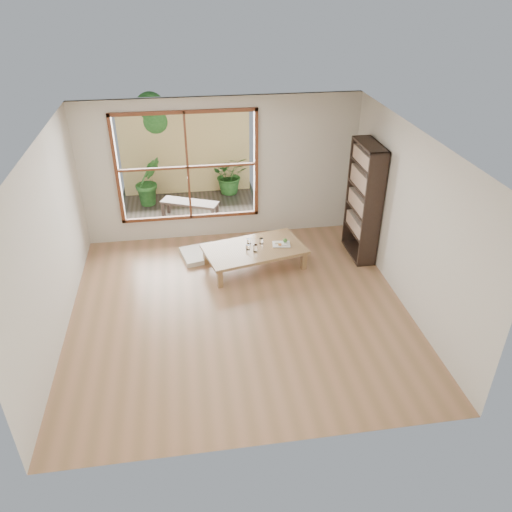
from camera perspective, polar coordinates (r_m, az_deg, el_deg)
The scene contains 15 objects.
ground at distance 7.60m, azimuth -1.92°, elevation -6.03°, with size 5.00×5.00×0.00m, color #A97854.
low_table at distance 8.45m, azimuth -0.19°, elevation 0.69°, with size 1.83×1.29×0.36m.
floor_cushion at distance 8.92m, azimuth -6.41°, elevation 0.19°, with size 0.62×0.62×0.09m, color white.
bookshelf at distance 8.73m, azimuth 12.21°, elevation 6.09°, with size 0.32×0.91×2.03m, color #2F201A.
glass_tall at distance 8.29m, azimuth -0.08°, elevation 0.90°, with size 0.07×0.07×0.13m, color silver.
glass_mid at distance 8.53m, azimuth 0.61°, elevation 1.72°, with size 0.07×0.07×0.10m, color silver.
glass_short at distance 8.54m, azimuth -0.80°, elevation 1.70°, with size 0.07×0.07×0.09m, color silver.
glass_small at distance 8.36m, azimuth -0.92°, elevation 1.02°, with size 0.07×0.07×0.09m, color silver.
food_tray at distance 8.53m, azimuth 2.99°, elevation 1.46°, with size 0.32×0.24×0.09m.
deck at distance 10.64m, azimuth -7.51°, elevation 5.09°, with size 2.80×2.00×0.05m, color #383029.
garden_bench at distance 10.16m, azimuth -7.57°, elevation 5.88°, with size 1.19×0.78×0.37m.
bamboo_fence at distance 11.23m, azimuth -8.02°, elevation 11.41°, with size 2.80×0.06×1.80m, color tan.
shrub_right at distance 11.24m, azimuth -2.98°, elevation 9.30°, with size 0.78×0.68×0.87m, color #306625.
shrub_left at distance 10.87m, azimuth -12.18°, elevation 8.37°, with size 0.57×0.46×1.04m, color #306625.
garden_tree at distance 11.32m, azimuth -11.88°, elevation 15.08°, with size 1.04×0.85×2.22m.
Camera 1 is at (-0.67, -6.07, 4.53)m, focal length 35.00 mm.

